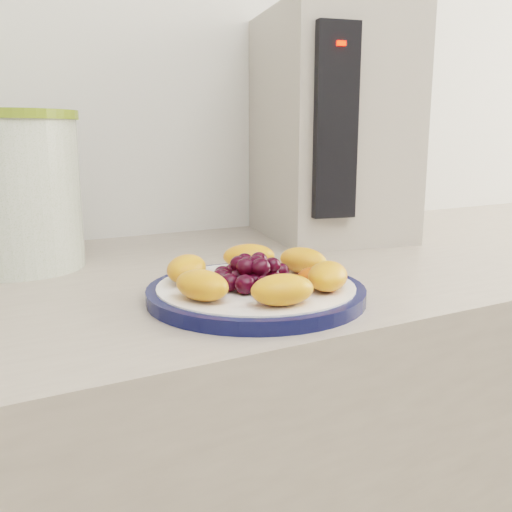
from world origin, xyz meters
TOP-DOWN VIEW (x-y plane):
  - wall_back at (0.00, 1.51)m, footprint 3.50×0.02m
  - plate_rim at (-0.02, 1.04)m, footprint 0.24×0.24m
  - plate_face at (-0.02, 1.04)m, footprint 0.22×0.22m
  - canister at (-0.23, 1.33)m, footprint 0.18×0.18m
  - canister_lid at (-0.23, 1.33)m, footprint 0.19×0.19m
  - appliance_body at (0.30, 1.36)m, footprint 0.28×0.35m
  - appliance_panel at (0.21, 1.21)m, footprint 0.07×0.04m
  - appliance_led at (0.21, 1.20)m, footprint 0.01×0.01m
  - fruit_plate at (-0.01, 1.04)m, footprint 0.21×0.21m

SIDE VIEW (x-z plane):
  - plate_rim at x=-0.02m, z-range 0.90..0.91m
  - plate_face at x=-0.02m, z-range 0.90..0.92m
  - fruit_plate at x=-0.01m, z-range 0.91..0.95m
  - canister at x=-0.23m, z-range 0.90..1.10m
  - appliance_body at x=0.30m, z-range 0.90..1.29m
  - appliance_panel at x=0.21m, z-range 0.96..1.24m
  - canister_lid at x=-0.23m, z-range 1.10..1.11m
  - appliance_led at x=0.21m, z-range 1.21..1.21m
  - wall_back at x=0.00m, z-range 0.00..2.60m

